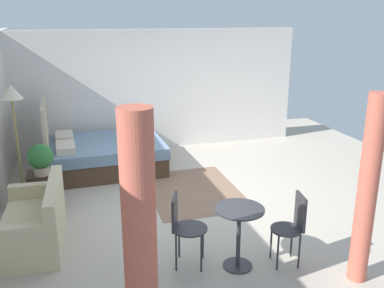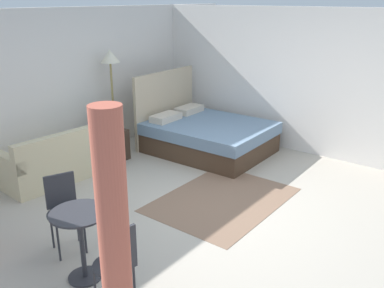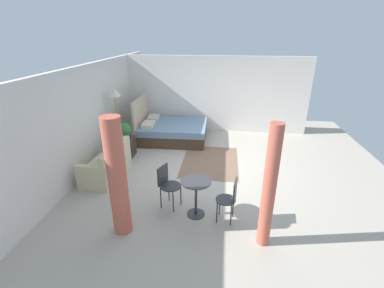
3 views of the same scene
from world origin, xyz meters
The scene contains 13 objects.
ground_plane centered at (0.00, 0.00, -0.01)m, with size 8.70×9.13×0.02m, color #B2A899.
wall_right centered at (2.85, 0.00, 1.27)m, with size 0.12×6.13×2.54m, color silver.
area_rug centered at (0.28, 0.01, 0.00)m, with size 2.00×1.48×0.01m, color #7F604C.
bed centered at (1.75, 1.37, 0.31)m, with size 1.70×2.15×1.38m.
couch centered at (-0.80, 2.41, 0.28)m, with size 1.43×0.80×0.81m.
nightstand centered at (0.40, 2.38, 0.27)m, with size 0.42×0.42×0.54m.
potted_plant centered at (0.30, 2.36, 0.80)m, with size 0.38×0.38×0.48m.
floor_lamp centered at (0.75, 2.70, 1.58)m, with size 0.33×0.33×1.84m.
balcony_table centered at (-2.01, 0.14, 0.51)m, with size 0.57×0.57×0.75m.
cafe_chair_near_window centered at (-2.11, -0.49, 0.52)m, with size 0.42×0.42×0.87m.
cafe_chair_near_couch centered at (-1.77, 0.74, 0.53)m, with size 0.53×0.53×0.87m.
curtain_left centered at (-2.60, -1.05, 1.05)m, with size 0.21×0.21×2.11m.
curtain_right centered at (-2.60, 1.37, 1.05)m, with size 0.31×0.31×2.11m.
Camera 1 is at (-6.06, 1.89, 2.85)m, focal length 39.96 mm.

